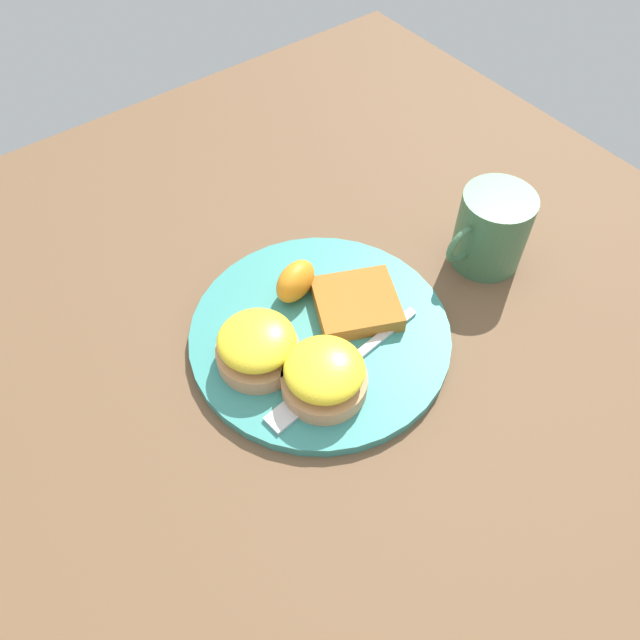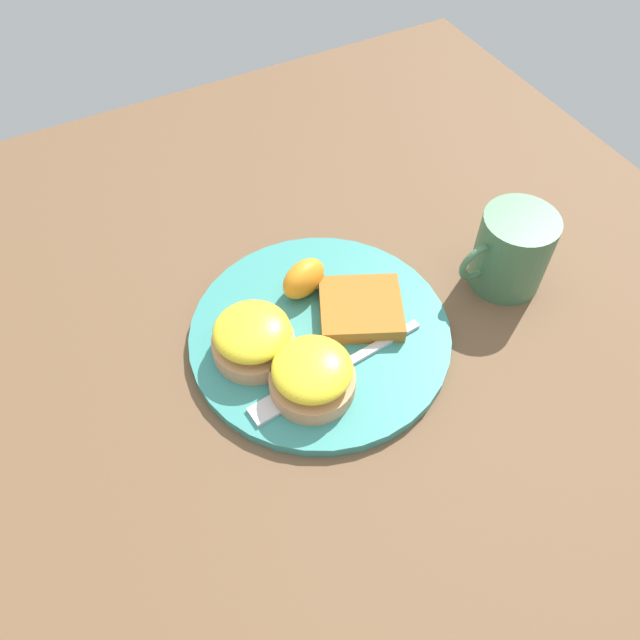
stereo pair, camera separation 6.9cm
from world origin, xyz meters
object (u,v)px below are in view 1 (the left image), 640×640
at_px(hashbrown_patty, 358,305).
at_px(cup, 491,230).
at_px(orange_wedge, 295,281).
at_px(fork, 336,373).
at_px(sandwich_benedict_left, 257,346).
at_px(sandwich_benedict_right, 324,375).

height_order(hashbrown_patty, cup, cup).
xyz_separation_m(orange_wedge, fork, (0.03, 0.12, -0.02)).
xyz_separation_m(sandwich_benedict_left, fork, (-0.06, 0.07, -0.02)).
distance_m(sandwich_benedict_left, fork, 0.09).
xyz_separation_m(hashbrown_patty, orange_wedge, (0.04, -0.06, 0.01)).
distance_m(sandwich_benedict_right, cup, 0.29).
distance_m(orange_wedge, cup, 0.25).
relative_size(orange_wedge, cup, 0.50).
bearing_deg(cup, orange_wedge, -20.44).
bearing_deg(cup, sandwich_benedict_left, -6.00).
bearing_deg(cup, hashbrown_patty, -6.51).
distance_m(hashbrown_patty, fork, 0.09).
distance_m(fork, cup, 0.27).
xyz_separation_m(sandwich_benedict_left, cup, (-0.32, 0.03, 0.01)).
xyz_separation_m(hashbrown_patty, fork, (0.07, 0.05, -0.01)).
relative_size(sandwich_benedict_right, orange_wedge, 1.52).
height_order(orange_wedge, fork, orange_wedge).
height_order(sandwich_benedict_left, orange_wedge, sandwich_benedict_left).
xyz_separation_m(sandwich_benedict_right, hashbrown_patty, (-0.09, -0.06, -0.01)).
bearing_deg(orange_wedge, sandwich_benedict_right, 67.12).
relative_size(fork, cup, 1.82).
bearing_deg(sandwich_benedict_right, orange_wedge, -112.88).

